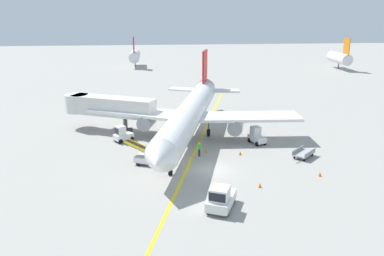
{
  "coord_description": "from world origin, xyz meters",
  "views": [
    {
      "loc": [
        -6.07,
        -37.87,
        16.35
      ],
      "look_at": [
        -1.63,
        7.24,
        2.5
      ],
      "focal_mm": 36.69,
      "sensor_mm": 36.0,
      "label": 1
    }
  ],
  "objects_px": {
    "jet_bridge": "(104,106)",
    "pushback_tug": "(221,198)",
    "safety_cone_nose_right": "(207,151)",
    "belt_loader_forward_hold": "(151,158)",
    "baggage_tug_near_wing": "(122,135)",
    "safety_cone_nose_left": "(260,185)",
    "ground_crew_marshaller": "(199,149)",
    "safety_cone_tail_area": "(320,174)",
    "baggage_tug_by_cargo_door": "(257,136)",
    "baggage_cart_loaded": "(304,153)",
    "airliner": "(190,113)",
    "safety_cone_wingtip_left": "(169,127)",
    "safety_cone_wingtip_right": "(240,153)"
  },
  "relations": [
    {
      "from": "airliner",
      "to": "belt_loader_forward_hold",
      "type": "bearing_deg",
      "value": -120.56
    },
    {
      "from": "baggage_tug_near_wing",
      "to": "baggage_cart_loaded",
      "type": "xyz_separation_m",
      "value": [
        21.03,
        -7.69,
        -0.46
      ]
    },
    {
      "from": "baggage_tug_near_wing",
      "to": "ground_crew_marshaller",
      "type": "height_order",
      "value": "baggage_tug_near_wing"
    },
    {
      "from": "airliner",
      "to": "jet_bridge",
      "type": "height_order",
      "value": "airliner"
    },
    {
      "from": "ground_crew_marshaller",
      "to": "safety_cone_nose_left",
      "type": "bearing_deg",
      "value": -61.22
    },
    {
      "from": "safety_cone_wingtip_right",
      "to": "airliner",
      "type": "bearing_deg",
      "value": 128.2
    },
    {
      "from": "safety_cone_nose_right",
      "to": "belt_loader_forward_hold",
      "type": "bearing_deg",
      "value": -153.59
    },
    {
      "from": "airliner",
      "to": "baggage_tug_near_wing",
      "type": "xyz_separation_m",
      "value": [
        -8.76,
        -0.38,
        -2.49
      ]
    },
    {
      "from": "pushback_tug",
      "to": "safety_cone_wingtip_left",
      "type": "distance_m",
      "value": 23.86
    },
    {
      "from": "safety_cone_nose_left",
      "to": "safety_cone_wingtip_right",
      "type": "height_order",
      "value": "same"
    },
    {
      "from": "safety_cone_wingtip_right",
      "to": "safety_cone_nose_left",
      "type": "bearing_deg",
      "value": -90.06
    },
    {
      "from": "airliner",
      "to": "safety_cone_wingtip_right",
      "type": "distance_m",
      "value": 9.01
    },
    {
      "from": "pushback_tug",
      "to": "safety_cone_wingtip_right",
      "type": "xyz_separation_m",
      "value": [
        4.45,
        12.5,
        -0.77
      ]
    },
    {
      "from": "airliner",
      "to": "safety_cone_nose_left",
      "type": "distance_m",
      "value": 16.51
    },
    {
      "from": "airliner",
      "to": "safety_cone_tail_area",
      "type": "bearing_deg",
      "value": -48.24
    },
    {
      "from": "pushback_tug",
      "to": "belt_loader_forward_hold",
      "type": "height_order",
      "value": "belt_loader_forward_hold"
    },
    {
      "from": "baggage_cart_loaded",
      "to": "ground_crew_marshaller",
      "type": "relative_size",
      "value": 1.91
    },
    {
      "from": "ground_crew_marshaller",
      "to": "safety_cone_wingtip_left",
      "type": "xyz_separation_m",
      "value": [
        -3.1,
        11.08,
        -0.69
      ]
    },
    {
      "from": "baggage_tug_near_wing",
      "to": "safety_cone_nose_left",
      "type": "bearing_deg",
      "value": -46.98
    },
    {
      "from": "belt_loader_forward_hold",
      "to": "baggage_cart_loaded",
      "type": "height_order",
      "value": "belt_loader_forward_hold"
    },
    {
      "from": "baggage_tug_near_wing",
      "to": "safety_cone_nose_right",
      "type": "height_order",
      "value": "baggage_tug_near_wing"
    },
    {
      "from": "jet_bridge",
      "to": "pushback_tug",
      "type": "xyz_separation_m",
      "value": [
        12.24,
        -23.73,
        -2.55
      ]
    },
    {
      "from": "baggage_tug_near_wing",
      "to": "baggage_cart_loaded",
      "type": "bearing_deg",
      "value": -20.09
    },
    {
      "from": "airliner",
      "to": "baggage_tug_near_wing",
      "type": "height_order",
      "value": "airliner"
    },
    {
      "from": "safety_cone_nose_left",
      "to": "safety_cone_nose_right",
      "type": "bearing_deg",
      "value": 110.92
    },
    {
      "from": "safety_cone_wingtip_left",
      "to": "airliner",
      "type": "bearing_deg",
      "value": -58.95
    },
    {
      "from": "belt_loader_forward_hold",
      "to": "safety_cone_nose_left",
      "type": "xyz_separation_m",
      "value": [
        10.31,
        -6.67,
        -0.56
      ]
    },
    {
      "from": "safety_cone_tail_area",
      "to": "baggage_tug_by_cargo_door",
      "type": "bearing_deg",
      "value": 109.75
    },
    {
      "from": "jet_bridge",
      "to": "ground_crew_marshaller",
      "type": "height_order",
      "value": "jet_bridge"
    },
    {
      "from": "airliner",
      "to": "safety_cone_tail_area",
      "type": "height_order",
      "value": "airliner"
    },
    {
      "from": "safety_cone_wingtip_left",
      "to": "pushback_tug",
      "type": "bearing_deg",
      "value": -81.67
    },
    {
      "from": "belt_loader_forward_hold",
      "to": "safety_cone_tail_area",
      "type": "xyz_separation_m",
      "value": [
        17.07,
        -4.73,
        -0.56
      ]
    },
    {
      "from": "baggage_cart_loaded",
      "to": "safety_cone_wingtip_left",
      "type": "xyz_separation_m",
      "value": [
        -14.96,
        12.55,
        -0.25
      ]
    },
    {
      "from": "safety_cone_nose_right",
      "to": "safety_cone_wingtip_right",
      "type": "distance_m",
      "value": 3.98
    },
    {
      "from": "safety_cone_nose_left",
      "to": "safety_cone_nose_right",
      "type": "height_order",
      "value": "same"
    },
    {
      "from": "airliner",
      "to": "pushback_tug",
      "type": "relative_size",
      "value": 8.57
    },
    {
      "from": "baggage_tug_near_wing",
      "to": "ground_crew_marshaller",
      "type": "distance_m",
      "value": 11.07
    },
    {
      "from": "baggage_tug_by_cargo_door",
      "to": "safety_cone_tail_area",
      "type": "xyz_separation_m",
      "value": [
        3.83,
        -10.67,
        -0.71
      ]
    },
    {
      "from": "belt_loader_forward_hold",
      "to": "safety_cone_nose_left",
      "type": "bearing_deg",
      "value": -32.91
    },
    {
      "from": "safety_cone_wingtip_left",
      "to": "belt_loader_forward_hold",
      "type": "bearing_deg",
      "value": -100.41
    },
    {
      "from": "safety_cone_nose_left",
      "to": "pushback_tug",
      "type": "bearing_deg",
      "value": -139.57
    },
    {
      "from": "jet_bridge",
      "to": "baggage_cart_loaded",
      "type": "distance_m",
      "value": 27.09
    },
    {
      "from": "safety_cone_tail_area",
      "to": "baggage_cart_loaded",
      "type": "bearing_deg",
      "value": 86.68
    },
    {
      "from": "pushback_tug",
      "to": "safety_cone_wingtip_left",
      "type": "xyz_separation_m",
      "value": [
        -3.46,
        23.6,
        -0.77
      ]
    },
    {
      "from": "airliner",
      "to": "pushback_tug",
      "type": "distance_m",
      "value": 19.29
    },
    {
      "from": "baggage_tug_by_cargo_door",
      "to": "safety_cone_nose_right",
      "type": "relative_size",
      "value": 6.15
    },
    {
      "from": "pushback_tug",
      "to": "safety_cone_nose_right",
      "type": "xyz_separation_m",
      "value": [
        0.65,
        13.7,
        -0.77
      ]
    },
    {
      "from": "airliner",
      "to": "baggage_cart_loaded",
      "type": "distance_m",
      "value": 14.97
    },
    {
      "from": "baggage_cart_loaded",
      "to": "safety_cone_nose_right",
      "type": "xyz_separation_m",
      "value": [
        -10.86,
        2.64,
        -0.25
      ]
    },
    {
      "from": "airliner",
      "to": "ground_crew_marshaller",
      "type": "distance_m",
      "value": 7.07
    }
  ]
}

